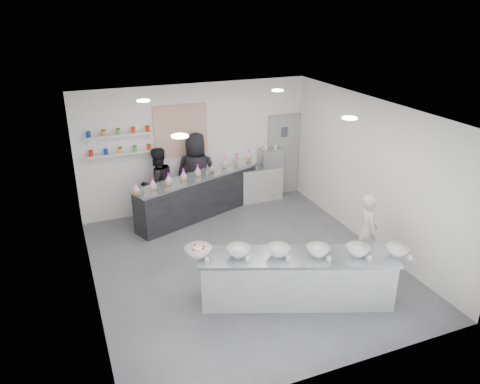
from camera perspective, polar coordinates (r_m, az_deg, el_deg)
name	(u,v)px	position (r m, az deg, el deg)	size (l,w,h in m)	color
floor	(244,265)	(9.12, 0.54, -8.89)	(6.00, 6.00, 0.00)	#515156
ceiling	(245,111)	(7.97, 0.62, 9.82)	(6.00, 6.00, 0.00)	white
back_wall	(196,148)	(11.09, -5.40, 5.41)	(5.50, 5.50, 0.00)	white
left_wall	(86,218)	(7.88, -18.25, -3.06)	(6.00, 6.00, 0.00)	white
right_wall	(371,173)	(9.75, 15.69, 2.19)	(6.00, 6.00, 0.00)	white
back_door	(283,155)	(12.03, 5.29, 4.54)	(0.88, 0.04, 2.10)	gray
pattern_panel	(181,131)	(10.86, -7.22, 7.42)	(1.25, 0.03, 1.20)	#B15734
jar_shelf_lower	(121,153)	(10.63, -14.34, 4.59)	(1.45, 0.22, 0.04)	silver
jar_shelf_upper	(119,135)	(10.51, -14.56, 6.77)	(1.45, 0.22, 0.04)	silver
preserve_jars	(120,141)	(10.53, -14.47, 6.01)	(1.45, 0.10, 0.56)	#FC1F00
downlight_0	(180,136)	(6.62, -7.33, 6.78)	(0.24, 0.24, 0.02)	white
downlight_1	(350,118)	(7.78, 13.21, 8.77)	(0.24, 0.24, 0.02)	white
downlight_2	(143,101)	(9.09, -11.71, 10.84)	(0.24, 0.24, 0.02)	white
downlight_3	(278,90)	(9.97, 4.61, 12.24)	(0.24, 0.24, 0.02)	white
prep_counter	(297,278)	(7.97, 6.93, -10.41)	(3.23, 0.73, 0.88)	#9C9C98
back_bar	(199,196)	(10.89, -5.07, -0.53)	(3.22, 0.59, 1.00)	black
sneeze_guard	(205,174)	(10.45, -4.23, 2.23)	(3.17, 0.01, 0.27)	white
espresso_ledge	(259,184)	(11.76, 2.34, 1.04)	(1.19, 0.38, 0.88)	#9C9C98
espresso_machine	(270,157)	(11.66, 3.74, 4.22)	(0.55, 0.38, 0.42)	#93969E
cup_stacks	(240,164)	(11.37, 0.04, 3.46)	(0.24, 0.24, 0.30)	#C9A88A
prep_bowls	(298,251)	(7.70, 7.11, -7.17)	(3.64, 0.49, 0.16)	white
label_cards	(324,266)	(7.46, 10.16, -8.85)	(3.31, 0.04, 0.07)	white
cookie_bags	(198,171)	(10.66, -5.18, 2.63)	(3.36, 0.16, 0.28)	#E68CD3
woman_prep	(368,232)	(9.02, 15.31, -4.68)	(0.55, 0.36, 1.50)	silver
staff_left	(158,184)	(10.79, -9.96, 1.00)	(0.83, 0.64, 1.70)	black
staff_right	(197,174)	(10.95, -5.32, 2.25)	(0.95, 0.62, 1.94)	black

